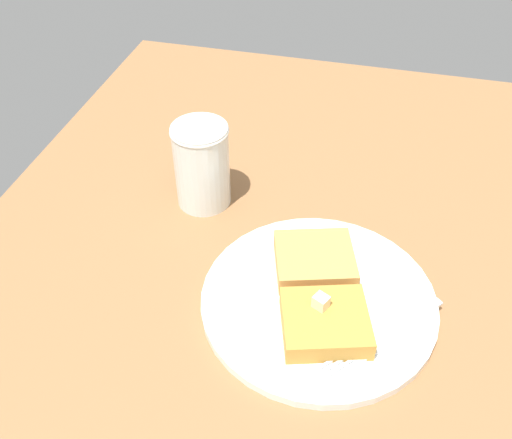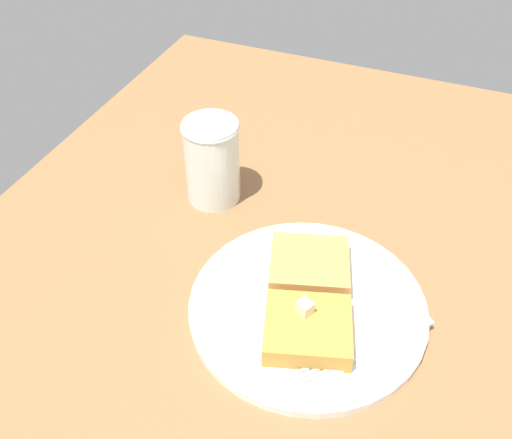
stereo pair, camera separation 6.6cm
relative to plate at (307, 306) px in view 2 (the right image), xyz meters
The scene contains 7 objects.
table_surface 10.53cm from the plate, 75.89° to the right, with size 108.49×108.49×2.76cm, color brown.
plate is the anchor object (origin of this frame).
toast_slice_left 4.69cm from the plate, 163.14° to the right, with size 7.90×8.71×2.45cm, color #BF8636.
toast_slice_middle 4.69cm from the plate, 16.86° to the left, with size 7.90×8.71×2.45cm, color #CC9047.
butter_pat_primary 4.89cm from the plate, behind, with size 1.46×1.31×1.46cm, color beige.
fork 8.02cm from the plate, 122.20° to the right, with size 12.95×11.65×0.36cm.
syrup_jar 22.79cm from the plate, 51.88° to the left, with size 7.23×7.23×11.33cm.
Camera 2 is at (-40.99, 0.57, 51.88)cm, focal length 40.00 mm.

